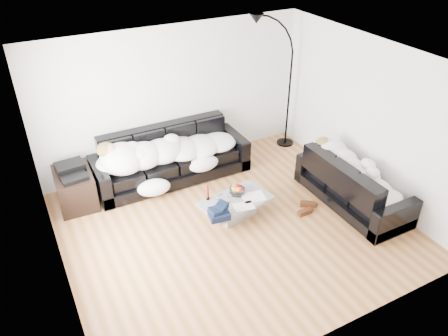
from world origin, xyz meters
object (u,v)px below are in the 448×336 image
fruit_bowl (237,189)px  sleeper_right (356,171)px  wine_glass_c (229,198)px  floor_lamp (289,90)px  stereo (71,170)px  sofa_back (171,156)px  candle_right (208,193)px  coffee_table (235,208)px  wine_glass_b (217,201)px  sleeper_back (171,147)px  shoes (306,208)px  av_cabinet (75,188)px  sofa_right (354,182)px  candle_left (208,193)px  wine_glass_a (220,195)px

fruit_bowl → sleeper_right: bearing=-22.1°
wine_glass_c → floor_lamp: floor_lamp is taller
floor_lamp → stereo: bearing=-178.1°
sofa_back → candle_right: (0.10, -1.31, -0.02)m
stereo → floor_lamp: 4.30m
coffee_table → wine_glass_b: (-0.32, 0.00, 0.25)m
wine_glass_c → sleeper_back: bearing=102.9°
coffee_table → wine_glass_c: wine_glass_c is taller
sleeper_right → stereo: 4.57m
wine_glass_c → fruit_bowl: bearing=35.2°
shoes → floor_lamp: 2.56m
av_cabinet → stereo: (0.00, 0.00, 0.36)m
sleeper_right → shoes: (-0.79, 0.17, -0.58)m
candle_right → sofa_right: bearing=-19.8°
stereo → coffee_table: bearing=-40.4°
sofa_back → sleeper_back: bearing=-90.0°
wine_glass_b → sleeper_back: bearing=95.4°
coffee_table → wine_glass_b: size_ratio=6.14×
sleeper_right → shoes: sleeper_right is taller
sleeper_back → wine_glass_b: bearing=-84.6°
candle_left → floor_lamp: (2.48, 1.44, 0.73)m
sleeper_back → sofa_back: bearing=90.0°
sofa_back → fruit_bowl: 1.51m
sofa_right → wine_glass_c: bearing=74.2°
sleeper_right → wine_glass_c: sleeper_right is taller
candle_right → floor_lamp: floor_lamp is taller
stereo → floor_lamp: bearing=-3.4°
wine_glass_a → floor_lamp: size_ratio=0.07×
coffee_table → av_cabinet: 2.67m
wine_glass_a → floor_lamp: bearing=33.6°
sleeper_back → candle_left: bearing=-86.4°
shoes → floor_lamp: bearing=73.7°
sofa_back → coffee_table: 1.64m
stereo → floor_lamp: floor_lamp is taller
wine_glass_c → floor_lamp: 2.88m
wine_glass_b → sofa_back: bearing=95.2°
coffee_table → wine_glass_a: bearing=150.9°
wine_glass_a → shoes: 1.46m
sofa_back → candle_right: 1.32m
av_cabinet → floor_lamp: floor_lamp is taller
sofa_back → wine_glass_a: bearing=-80.1°
stereo → sofa_back: bearing=-4.9°
candle_right → stereo: (-1.80, 1.32, 0.22)m
sofa_right → av_cabinet: size_ratio=2.38×
sofa_back → sofa_right: sofa_back is taller
sofa_back → sleeper_right: (2.35, -2.12, 0.18)m
wine_glass_a → shoes: size_ratio=0.40×
candle_left → av_cabinet: 2.23m
sleeper_right → fruit_bowl: size_ratio=7.00×
coffee_table → wine_glass_a: 0.35m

